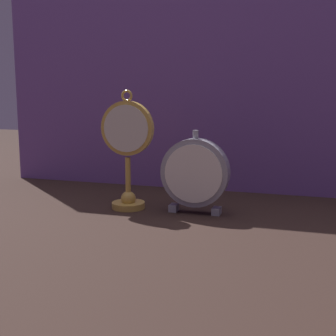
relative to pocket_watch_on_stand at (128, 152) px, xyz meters
name	(u,v)px	position (x,y,z in m)	size (l,w,h in m)	color
ground_plane	(158,215)	(0.09, -0.04, -0.15)	(4.00, 4.00, 0.00)	black
fabric_backdrop_drape	(193,67)	(0.09, 0.29, 0.22)	(1.23, 0.01, 0.74)	#6B478E
pocket_watch_on_stand	(128,152)	(0.00, 0.00, 0.00)	(0.14, 0.09, 0.30)	gold
mantel_clock_silver	(195,173)	(0.18, 0.01, -0.05)	(0.17, 0.04, 0.21)	gray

